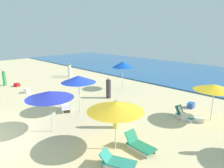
{
  "coord_description": "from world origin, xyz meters",
  "views": [
    {
      "loc": [
        10.67,
        -2.5,
        5.13
      ],
      "look_at": [
        -0.52,
        8.46,
        1.14
      ],
      "focal_mm": 33.14,
      "sensor_mm": 36.0,
      "label": 1
    }
  ],
  "objects": [
    {
      "name": "umbrella_3",
      "position": [
        4.85,
        3.42,
        2.02
      ],
      "size": [
        2.5,
        2.5,
        2.21
      ],
      "color": "silver",
      "rests_on": "ground_plane"
    },
    {
      "name": "lounge_chair_3_1",
      "position": [
        5.84,
        2.51,
        0.25
      ],
      "size": [
        1.51,
        1.12,
        0.61
      ],
      "rotation": [
        0.0,
        0.0,
        1.98
      ],
      "color": "silver",
      "rests_on": "ground_plane"
    },
    {
      "name": "umbrella_2",
      "position": [
        -1.72,
        10.99,
        2.27
      ],
      "size": [
        1.86,
        1.86,
        2.54
      ],
      "color": "silver",
      "rests_on": "ground_plane"
    },
    {
      "name": "beachgoer_2",
      "position": [
        -10.66,
        3.73,
        0.74
      ],
      "size": [
        0.47,
        0.47,
        1.59
      ],
      "rotation": [
        0.0,
        0.0,
        0.6
      ],
      "color": "#3A9952",
      "rests_on": "ground_plane"
    },
    {
      "name": "cooler_box_1",
      "position": [
        -6.66,
        4.19,
        0.2
      ],
      "size": [
        0.53,
        0.56,
        0.39
      ],
      "primitive_type": "cube",
      "rotation": [
        0.0,
        0.0,
        2.22
      ],
      "color": "white",
      "rests_on": "ground_plane"
    },
    {
      "name": "umbrella_0",
      "position": [
        0.12,
        4.87,
        2.22
      ],
      "size": [
        2.2,
        2.2,
        2.44
      ],
      "color": "silver",
      "rests_on": "ground_plane"
    },
    {
      "name": "beachgoer_3",
      "position": [
        -9.09,
        10.17,
        0.79
      ],
      "size": [
        0.29,
        0.29,
        1.65
      ],
      "rotation": [
        0.0,
        0.0,
        1.57
      ],
      "color": "white",
      "rests_on": "ground_plane"
    },
    {
      "name": "cooler_box_0",
      "position": [
        4.88,
        10.82,
        0.18
      ],
      "size": [
        0.43,
        0.53,
        0.37
      ],
      "primitive_type": "cube",
      "rotation": [
        0.0,
        0.0,
        1.66
      ],
      "color": "#2856B3",
      "rests_on": "ground_plane"
    },
    {
      "name": "beachgoer_1",
      "position": [
        -9.97,
        10.66,
        0.71
      ],
      "size": [
        0.42,
        0.42,
        1.54
      ],
      "rotation": [
        0.0,
        0.0,
        1.31
      ],
      "color": "silver",
      "rests_on": "ground_plane"
    },
    {
      "name": "lounge_chair_1_1",
      "position": [
        5.47,
        8.76,
        0.25
      ],
      "size": [
        1.35,
        0.73,
        0.72
      ],
      "rotation": [
        0.0,
        0.0,
        1.42
      ],
      "color": "silver",
      "rests_on": "ground_plane"
    },
    {
      "name": "beachgoer_4",
      "position": [
        3.38,
        4.94,
        0.74
      ],
      "size": [
        0.41,
        0.41,
        1.58
      ],
      "rotation": [
        0.0,
        0.0,
        2.89
      ],
      "color": "#F7EE53",
      "rests_on": "ground_plane"
    },
    {
      "name": "lounge_chair_0_0",
      "position": [
        -0.88,
        4.37,
        0.28
      ],
      "size": [
        1.5,
        1.03,
        0.78
      ],
      "rotation": [
        0.0,
        0.0,
        1.19
      ],
      "color": "silver",
      "rests_on": "ground_plane"
    },
    {
      "name": "lounge_chair_1_0",
      "position": [
        5.78,
        8.78,
        0.27
      ],
      "size": [
        1.61,
        1.22,
        0.77
      ],
      "rotation": [
        0.0,
        0.0,
        2.04
      ],
      "color": "silver",
      "rests_on": "ground_plane"
    },
    {
      "name": "ocean",
      "position": [
        0.0,
        22.2,
        0.06
      ],
      "size": [
        60.0,
        15.6,
        0.12
      ],
      "primitive_type": "cube",
      "color": "#275D98",
      "rests_on": "ground_plane"
    },
    {
      "name": "lounge_chair_3_0",
      "position": [
        5.65,
        4.12,
        0.25
      ],
      "size": [
        1.44,
        0.69,
        0.73
      ],
      "rotation": [
        0.0,
        0.0,
        1.54
      ],
      "color": "silver",
      "rests_on": "ground_plane"
    },
    {
      "name": "cooler_box_2",
      "position": [
        -9.45,
        4.4,
        0.15
      ],
      "size": [
        0.59,
        0.53,
        0.31
      ],
      "primitive_type": "cube",
      "rotation": [
        0.0,
        0.0,
        0.36
      ],
      "color": "red",
      "rests_on": "ground_plane"
    },
    {
      "name": "umbrella_5",
      "position": [
        1.34,
        2.22,
        2.03
      ],
      "size": [
        2.43,
        2.43,
        2.22
      ],
      "color": "silver",
      "rests_on": "ground_plane"
    },
    {
      "name": "beachgoer_0",
      "position": [
        -0.71,
        8.26,
        0.76
      ],
      "size": [
        0.5,
        0.5,
        1.66
      ],
      "rotation": [
        0.0,
        0.0,
        0.37
      ],
      "color": "#393339",
      "rests_on": "ground_plane"
    },
    {
      "name": "umbrella_1",
      "position": [
        6.64,
        9.65,
        2.03
      ],
      "size": [
        2.3,
        2.3,
        2.21
      ],
      "color": "silver",
      "rests_on": "ground_plane"
    }
  ]
}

